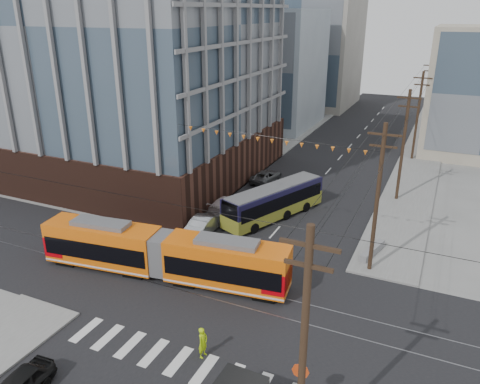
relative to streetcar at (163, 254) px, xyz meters
name	(u,v)px	position (x,y,z in m)	size (l,w,h in m)	color
ground	(193,326)	(4.78, -4.13, -1.75)	(160.00, 160.00, 0.00)	slate
office_building	(118,44)	(-17.22, 18.87, 12.55)	(30.00, 25.00, 28.60)	#381E16
bg_bldg_nw_near	(260,68)	(-12.22, 47.87, 7.25)	(18.00, 16.00, 18.00)	#8C99A5
bg_bldg_nw_far	(314,53)	(-9.22, 67.87, 8.25)	(16.00, 18.00, 20.00)	gray
utility_pole_near	(303,355)	(13.28, -10.13, 3.75)	(0.30, 0.30, 11.00)	black
utility_pole_far	(427,98)	(13.28, 51.87, 3.75)	(0.30, 0.30, 11.00)	black
streetcar	(163,254)	(0.00, 0.00, 0.00)	(18.12, 2.55, 3.49)	orange
city_bus	(274,202)	(3.58, 12.80, -0.20)	(2.37, 10.93, 3.10)	#151133
parked_car_silver	(206,223)	(-0.68, 7.64, -0.97)	(1.65, 4.72, 1.55)	#93979B
parked_car_white	(227,204)	(-1.07, 12.51, -1.09)	(1.85, 4.55, 1.32)	silver
parked_car_grey	(266,176)	(-0.59, 21.40, -1.11)	(2.12, 4.60, 1.28)	#4E5053
pedestrian	(203,342)	(6.62, -6.20, -0.83)	(0.67, 0.44, 1.83)	#ADDA0B
jersey_barrier	(372,251)	(13.08, 9.19, -1.39)	(0.80, 3.56, 0.71)	slate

